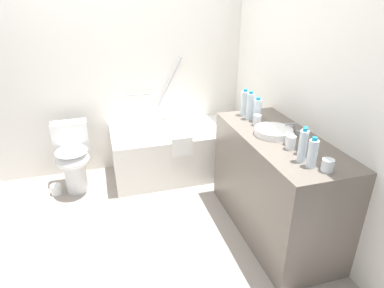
{
  "coord_description": "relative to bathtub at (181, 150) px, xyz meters",
  "views": [
    {
      "loc": [
        -0.08,
        -2.47,
        1.94
      ],
      "look_at": [
        0.7,
        0.23,
        0.64
      ],
      "focal_mm": 30.84,
      "sensor_mm": 36.0,
      "label": 1
    }
  ],
  "objects": [
    {
      "name": "sink_faucet",
      "position": [
        0.67,
        -1.14,
        0.63
      ],
      "size": [
        0.1,
        0.15,
        0.08
      ],
      "color": "#A4A4A9",
      "rests_on": "vanity_counter"
    },
    {
      "name": "wall_back_tiled",
      "position": [
        -0.75,
        0.4,
        0.99
      ],
      "size": [
        3.52,
        0.1,
        2.58
      ],
      "primitive_type": "cube",
      "color": "white",
      "rests_on": "ground_plane"
    },
    {
      "name": "vanity_counter",
      "position": [
        0.52,
        -1.2,
        0.15
      ],
      "size": [
        0.59,
        1.37,
        0.89
      ],
      "primitive_type": "cube",
      "color": "#6B6056",
      "rests_on": "ground_plane"
    },
    {
      "name": "water_bottle_5",
      "position": [
        0.45,
        -0.76,
        0.72
      ],
      "size": [
        0.07,
        0.07,
        0.26
      ],
      "color": "silver",
      "rests_on": "vanity_counter"
    },
    {
      "name": "toilet",
      "position": [
        -1.17,
        -0.03,
        0.09
      ],
      "size": [
        0.36,
        0.51,
        0.73
      ],
      "rotation": [
        0.0,
        0.0,
        -1.54
      ],
      "color": "white",
      "rests_on": "ground_plane"
    },
    {
      "name": "wall_right_mirror",
      "position": [
        0.86,
        -0.84,
        0.99
      ],
      "size": [
        0.1,
        2.78,
        2.58
      ],
      "primitive_type": "cube",
      "color": "white",
      "rests_on": "ground_plane"
    },
    {
      "name": "water_bottle_3",
      "position": [
        0.43,
        -1.61,
        0.71
      ],
      "size": [
        0.06,
        0.06,
        0.25
      ],
      "color": "silver",
      "rests_on": "vanity_counter"
    },
    {
      "name": "water_bottle_1",
      "position": [
        0.45,
        -1.69,
        0.7
      ],
      "size": [
        0.06,
        0.06,
        0.21
      ],
      "color": "silver",
      "rests_on": "vanity_counter"
    },
    {
      "name": "bathtub",
      "position": [
        0.0,
        0.0,
        0.0
      ],
      "size": [
        1.53,
        0.71,
        1.28
      ],
      "color": "silver",
      "rests_on": "ground_plane"
    },
    {
      "name": "ground_plane",
      "position": [
        -0.75,
        -0.84,
        -0.29
      ],
      "size": [
        4.12,
        4.12,
        0.0
      ],
      "primitive_type": "plane",
      "color": "#9E9389"
    },
    {
      "name": "drinking_glass_2",
      "position": [
        0.45,
        -0.91,
        0.65
      ],
      "size": [
        0.07,
        0.07,
        0.09
      ],
      "primitive_type": "cylinder",
      "color": "white",
      "rests_on": "vanity_counter"
    },
    {
      "name": "water_bottle_0",
      "position": [
        0.51,
        -1.51,
        0.69
      ],
      "size": [
        0.06,
        0.06,
        0.21
      ],
      "color": "silver",
      "rests_on": "vanity_counter"
    },
    {
      "name": "sink_basin",
      "position": [
        0.48,
        -1.14,
        0.63
      ],
      "size": [
        0.3,
        0.3,
        0.05
      ],
      "primitive_type": "cylinder",
      "color": "white",
      "rests_on": "vanity_counter"
    },
    {
      "name": "water_bottle_4",
      "position": [
        0.45,
        -0.65,
        0.72
      ],
      "size": [
        0.07,
        0.07,
        0.25
      ],
      "color": "silver",
      "rests_on": "vanity_counter"
    },
    {
      "name": "drinking_glass_1",
      "position": [
        0.52,
        -1.77,
        0.64
      ],
      "size": [
        0.08,
        0.08,
        0.08
      ],
      "primitive_type": "cylinder",
      "color": "white",
      "rests_on": "vanity_counter"
    },
    {
      "name": "water_bottle_2",
      "position": [
        0.49,
        -0.83,
        0.7
      ],
      "size": [
        0.07,
        0.07,
        0.22
      ],
      "color": "silver",
      "rests_on": "vanity_counter"
    },
    {
      "name": "drinking_glass_0",
      "position": [
        0.5,
        -1.34,
        0.64
      ],
      "size": [
        0.07,
        0.07,
        0.09
      ],
      "primitive_type": "cylinder",
      "color": "white",
      "rests_on": "vanity_counter"
    },
    {
      "name": "toilet_paper_roll",
      "position": [
        -1.38,
        -0.08,
        -0.24
      ],
      "size": [
        0.11,
        0.11,
        0.11
      ],
      "primitive_type": "cylinder",
      "color": "white",
      "rests_on": "ground_plane"
    },
    {
      "name": "drinking_glass_3",
      "position": [
        0.47,
        -1.42,
        0.65
      ],
      "size": [
        0.07,
        0.07,
        0.1
      ],
      "primitive_type": "cylinder",
      "color": "white",
      "rests_on": "vanity_counter"
    }
  ]
}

